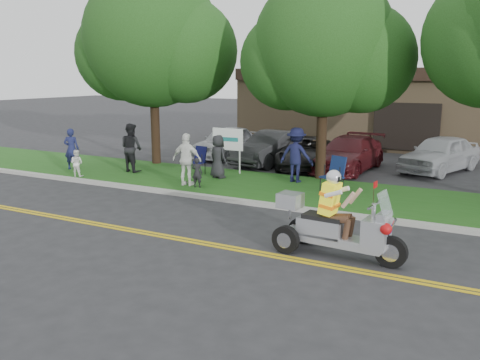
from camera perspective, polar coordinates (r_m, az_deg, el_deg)
The scene contains 24 objects.
ground at distance 12.06m, azimuth -4.67°, elevation -6.09°, with size 120.00×120.00×0.00m, color #28282B.
centerline_near at distance 11.60m, azimuth -6.21°, elevation -6.83°, with size 60.00×0.10×0.01m, color gold.
centerline_far at distance 11.72m, azimuth -5.77°, elevation -6.61°, with size 60.00×0.10×0.01m, color gold.
curb at distance 14.60m, azimuth 1.77°, elevation -2.63°, with size 60.00×0.25×0.12m, color #A8A89E.
grass_verge at distance 16.51m, azimuth 5.05°, elevation -1.00°, with size 60.00×4.00×0.10m, color #1E5416.
commercial_building at distance 28.99m, azimuth 19.65°, elevation 7.77°, with size 18.00×8.20×4.00m.
tree_left at distance 20.97m, azimuth -9.60°, elevation 14.78°, with size 6.62×5.40×7.78m.
tree_mid at distance 17.83m, azimuth 9.63°, elevation 14.00°, with size 5.88×4.80×7.05m.
business_sign at distance 18.79m, azimuth -1.39°, elevation 4.33°, with size 1.25×0.06×1.75m.
trike_scooter at distance 10.63m, azimuth 10.45°, elevation -5.15°, with size 2.78×0.96×1.82m.
lawn_chair_a at distance 15.96m, azimuth 10.60°, elevation 0.88°, with size 0.78×0.79×1.11m.
lawn_chair_b at distance 18.64m, azimuth -4.68°, elevation 2.42°, with size 0.63×0.64×1.01m.
spectator_adult_left at distance 20.50m, azimuth -18.39°, elevation 3.33°, with size 0.58×0.38×1.58m, color #191D47.
spectator_adult_mid at distance 19.40m, azimuth -12.10°, elevation 3.57°, with size 0.88×0.69×1.81m, color black.
spectator_adult_right at distance 16.67m, azimuth -5.99°, elevation 2.30°, with size 1.01×0.42×1.72m, color white.
spectator_chair_a at distance 17.24m, azimuth 6.34°, elevation 2.82°, with size 1.19×0.69×1.85m, color #141639.
spectator_chair_b at distance 17.84m, azimuth -2.48°, elevation 2.65°, with size 0.74×0.48×1.52m, color black.
child_left at distance 16.43m, azimuth -4.84°, elevation 0.84°, with size 0.35×0.23×0.97m, color black.
child_right at distance 19.04m, azimuth -17.88°, elevation 1.82°, with size 0.47×0.37×0.96m, color white.
parked_car_far_left at distance 23.05m, azimuth -1.51°, elevation 4.31°, with size 1.66×4.11×1.40m, color #B7B9BF.
parked_car_left at distance 21.22m, azimuth 3.63°, elevation 3.62°, with size 1.46×4.19×1.38m, color #29292B.
parked_car_mid at distance 20.58m, azimuth 7.36°, elevation 3.07°, with size 2.04×4.41×1.23m, color black.
parked_car_right at distance 20.24m, azimuth 12.05°, elevation 2.90°, with size 1.85×4.56×1.32m, color #4A1116.
parked_car_far_right at distance 20.98m, azimuth 21.55°, elevation 2.76°, with size 1.66×4.14×1.41m, color #A9ABB0.
Camera 1 is at (6.21, -9.66, 3.69)m, focal length 38.00 mm.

